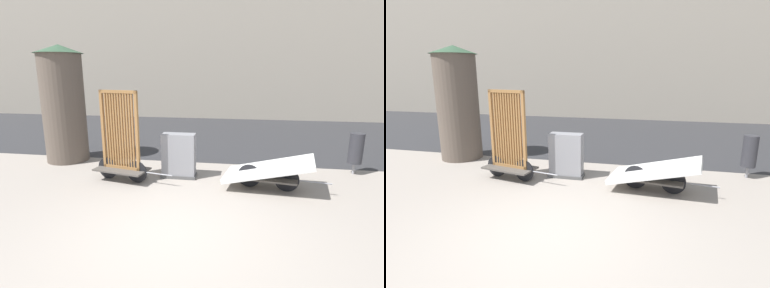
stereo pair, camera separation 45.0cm
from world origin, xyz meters
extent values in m
plane|color=gray|center=(0.00, 0.00, 0.00)|extent=(60.00, 60.00, 0.00)
cube|color=#2D2D30|center=(0.00, 8.34, 0.00)|extent=(56.00, 8.61, 0.01)
cube|color=#9E9384|center=(0.00, 14.65, 5.15)|extent=(48.00, 4.00, 10.31)
cube|color=#4C4742|center=(-1.74, 2.26, 0.29)|extent=(1.40, 0.90, 0.04)
cylinder|color=black|center=(-1.33, 2.18, 0.27)|extent=(0.53, 0.14, 0.54)
cylinder|color=black|center=(-2.15, 2.35, 0.27)|extent=(0.53, 0.14, 0.54)
cylinder|color=gray|center=(-0.77, 2.06, 0.29)|extent=(0.69, 0.17, 0.03)
cube|color=olive|center=(-1.74, 2.26, 0.34)|extent=(1.01, 0.28, 0.07)
cube|color=olive|center=(-1.74, 2.26, 2.17)|extent=(1.01, 0.28, 0.07)
cube|color=olive|center=(-2.21, 2.36, 1.26)|extent=(0.08, 0.08, 1.90)
cube|color=olive|center=(-1.28, 2.17, 1.26)|extent=(0.08, 0.08, 1.90)
cube|color=olive|center=(-2.10, 2.34, 1.26)|extent=(0.05, 0.06, 1.83)
cube|color=olive|center=(-2.03, 2.32, 1.26)|extent=(0.05, 0.06, 1.83)
cube|color=olive|center=(-1.96, 2.31, 1.26)|extent=(0.05, 0.06, 1.83)
cube|color=olive|center=(-1.89, 2.29, 1.26)|extent=(0.05, 0.06, 1.83)
cube|color=olive|center=(-1.81, 2.28, 1.26)|extent=(0.05, 0.06, 1.83)
cube|color=olive|center=(-1.74, 2.26, 1.26)|extent=(0.05, 0.06, 1.83)
cube|color=olive|center=(-1.67, 2.25, 1.26)|extent=(0.05, 0.06, 1.83)
cube|color=olive|center=(-1.60, 2.23, 1.26)|extent=(0.05, 0.06, 1.83)
cube|color=olive|center=(-1.53, 2.22, 1.26)|extent=(0.05, 0.06, 1.83)
cube|color=olive|center=(-1.46, 2.20, 1.26)|extent=(0.05, 0.06, 1.83)
cube|color=olive|center=(-1.39, 2.19, 1.26)|extent=(0.05, 0.06, 1.83)
cube|color=#4C4742|center=(1.74, 2.26, 0.29)|extent=(1.39, 0.87, 0.04)
cylinder|color=black|center=(2.16, 2.19, 0.27)|extent=(0.53, 0.13, 0.54)
cylinder|color=black|center=(1.33, 2.34, 0.27)|extent=(0.53, 0.13, 0.54)
cylinder|color=gray|center=(2.72, 2.09, 0.29)|extent=(0.69, 0.15, 0.03)
cube|color=silver|center=(1.74, 2.26, 0.49)|extent=(2.11, 1.42, 0.61)
cube|color=#4C4C4C|center=(-0.41, 2.74, 0.04)|extent=(0.88, 0.42, 0.08)
cube|color=gray|center=(-0.41, 2.74, 0.56)|extent=(0.82, 0.36, 1.12)
cylinder|color=gray|center=(4.05, 3.68, 0.15)|extent=(0.06, 0.06, 0.30)
cylinder|color=#2D2D33|center=(4.05, 3.68, 0.69)|extent=(0.35, 0.35, 0.79)
cylinder|color=brown|center=(-4.04, 3.68, 1.56)|extent=(1.21, 1.21, 3.12)
cone|color=#335138|center=(-4.04, 3.68, 3.24)|extent=(1.35, 1.35, 0.24)
camera|label=1|loc=(1.08, -4.36, 2.62)|focal=28.00mm
camera|label=2|loc=(1.53, -4.27, 2.62)|focal=28.00mm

